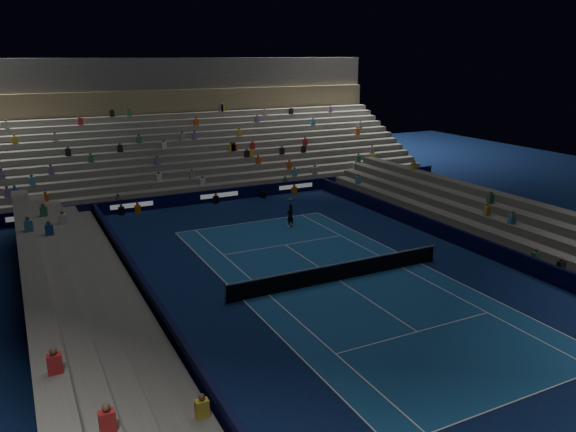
{
  "coord_description": "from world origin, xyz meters",
  "views": [
    {
      "loc": [
        -14.74,
        -23.22,
        11.52
      ],
      "look_at": [
        0.0,
        6.0,
        2.0
      ],
      "focal_mm": 34.73,
      "sensor_mm": 36.0,
      "label": 1
    }
  ],
  "objects": [
    {
      "name": "grandstand_east",
      "position": [
        13.17,
        0.0,
        0.92
      ],
      "size": [
        5.0,
        37.0,
        2.5
      ],
      "color": "#62625E",
      "rests_on": "ground"
    },
    {
      "name": "ground",
      "position": [
        0.0,
        0.0,
        0.0
      ],
      "size": [
        90.0,
        90.0,
        0.0
      ],
      "primitive_type": "plane",
      "color": "#0B1B46",
      "rests_on": "ground"
    },
    {
      "name": "grandstand_main",
      "position": [
        0.0,
        27.9,
        3.38
      ],
      "size": [
        44.0,
        15.2,
        11.2
      ],
      "color": "slate",
      "rests_on": "ground"
    },
    {
      "name": "tennis_net",
      "position": [
        0.0,
        0.0,
        0.5
      ],
      "size": [
        12.9,
        0.1,
        1.1
      ],
      "color": "#B2B2B7",
      "rests_on": "ground"
    },
    {
      "name": "sponsor_barrier_far",
      "position": [
        0.0,
        18.5,
        0.5
      ],
      "size": [
        44.0,
        0.25,
        1.0
      ],
      "primitive_type": "cube",
      "color": "black",
      "rests_on": "ground"
    },
    {
      "name": "grandstand_west",
      "position": [
        -13.17,
        0.0,
        0.92
      ],
      "size": [
        5.0,
        37.0,
        2.5
      ],
      "color": "slate",
      "rests_on": "ground"
    },
    {
      "name": "sponsor_barrier_west",
      "position": [
        -9.7,
        0.0,
        0.5
      ],
      "size": [
        0.25,
        37.0,
        1.0
      ],
      "primitive_type": "cube",
      "color": "#080B32",
      "rests_on": "ground"
    },
    {
      "name": "tennis_player",
      "position": [
        2.05,
        9.72,
        0.8
      ],
      "size": [
        0.68,
        0.56,
        1.61
      ],
      "primitive_type": "imported",
      "rotation": [
        0.0,
        0.0,
        3.48
      ],
      "color": "black",
      "rests_on": "ground"
    },
    {
      "name": "broadcast_camera",
      "position": [
        3.71,
        18.02,
        0.28
      ],
      "size": [
        0.46,
        0.87,
        0.54
      ],
      "color": "black",
      "rests_on": "ground"
    },
    {
      "name": "court_surface",
      "position": [
        0.0,
        0.0,
        0.01
      ],
      "size": [
        10.97,
        23.77,
        0.01
      ],
      "primitive_type": "cube",
      "color": "navy",
      "rests_on": "ground"
    },
    {
      "name": "sponsor_barrier_east",
      "position": [
        9.7,
        0.0,
        0.5
      ],
      "size": [
        0.25,
        37.0,
        1.0
      ],
      "primitive_type": "cube",
      "color": "black",
      "rests_on": "ground"
    }
  ]
}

